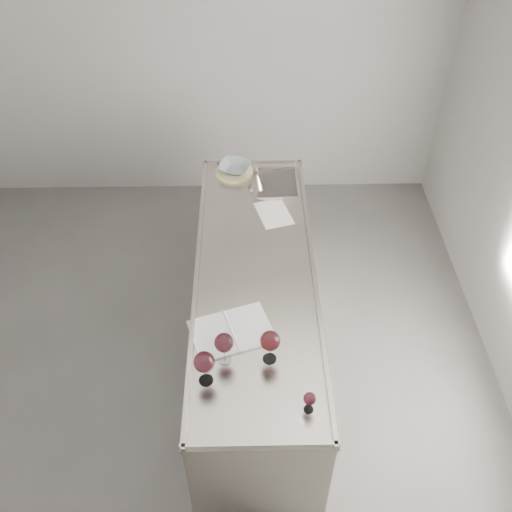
{
  "coord_description": "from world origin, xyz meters",
  "views": [
    {
      "loc": [
        0.46,
        -2.25,
        3.48
      ],
      "look_at": [
        0.51,
        0.36,
        1.02
      ],
      "focal_mm": 40.0,
      "sensor_mm": 36.0,
      "label": 1
    }
  ],
  "objects_px": {
    "wine_glass_left": "(204,363)",
    "notebook": "(232,331)",
    "ceramic_bowl": "(234,168)",
    "wine_funnel": "(256,181)",
    "wine_glass_right": "(270,341)",
    "wine_glass_middle": "(224,343)",
    "counter": "(255,320)",
    "wine_glass_small": "(310,399)"
  },
  "relations": [
    {
      "from": "wine_glass_right",
      "to": "wine_glass_middle",
      "type": "bearing_deg",
      "value": -179.54
    },
    {
      "from": "wine_glass_right",
      "to": "wine_funnel",
      "type": "relative_size",
      "value": 1.12
    },
    {
      "from": "notebook",
      "to": "wine_funnel",
      "type": "xyz_separation_m",
      "value": [
        0.17,
        1.38,
        0.05
      ]
    },
    {
      "from": "wine_glass_middle",
      "to": "wine_funnel",
      "type": "relative_size",
      "value": 1.07
    },
    {
      "from": "wine_glass_small",
      "to": "ceramic_bowl",
      "type": "bearing_deg",
      "value": 100.72
    },
    {
      "from": "wine_glass_left",
      "to": "ceramic_bowl",
      "type": "bearing_deg",
      "value": 85.94
    },
    {
      "from": "wine_glass_left",
      "to": "notebook",
      "type": "bearing_deg",
      "value": 67.93
    },
    {
      "from": "counter",
      "to": "notebook",
      "type": "xyz_separation_m",
      "value": [
        -0.14,
        -0.48,
        0.47
      ]
    },
    {
      "from": "wine_glass_small",
      "to": "wine_funnel",
      "type": "height_order",
      "value": "wine_funnel"
    },
    {
      "from": "wine_glass_right",
      "to": "notebook",
      "type": "height_order",
      "value": "wine_glass_right"
    },
    {
      "from": "wine_glass_middle",
      "to": "wine_glass_right",
      "type": "distance_m",
      "value": 0.24
    },
    {
      "from": "wine_glass_middle",
      "to": "ceramic_bowl",
      "type": "bearing_deg",
      "value": 88.79
    },
    {
      "from": "wine_glass_middle",
      "to": "wine_glass_small",
      "type": "height_order",
      "value": "wine_glass_middle"
    },
    {
      "from": "counter",
      "to": "notebook",
      "type": "distance_m",
      "value": 0.69
    },
    {
      "from": "wine_glass_left",
      "to": "wine_glass_middle",
      "type": "relative_size",
      "value": 1.07
    },
    {
      "from": "wine_funnel",
      "to": "notebook",
      "type": "bearing_deg",
      "value": -96.99
    },
    {
      "from": "wine_glass_right",
      "to": "notebook",
      "type": "distance_m",
      "value": 0.32
    },
    {
      "from": "wine_glass_middle",
      "to": "wine_funnel",
      "type": "height_order",
      "value": "wine_glass_middle"
    },
    {
      "from": "wine_glass_right",
      "to": "ceramic_bowl",
      "type": "bearing_deg",
      "value": 96.72
    },
    {
      "from": "wine_glass_left",
      "to": "notebook",
      "type": "relative_size",
      "value": 0.42
    },
    {
      "from": "wine_funnel",
      "to": "wine_glass_right",
      "type": "bearing_deg",
      "value": -88.5
    },
    {
      "from": "counter",
      "to": "ceramic_bowl",
      "type": "xyz_separation_m",
      "value": [
        -0.14,
        1.08,
        0.52
      ]
    },
    {
      "from": "wine_glass_small",
      "to": "wine_funnel",
      "type": "bearing_deg",
      "value": 96.86
    },
    {
      "from": "wine_glass_middle",
      "to": "wine_glass_right",
      "type": "height_order",
      "value": "wine_glass_right"
    },
    {
      "from": "counter",
      "to": "wine_glass_small",
      "type": "bearing_deg",
      "value": -75.8
    },
    {
      "from": "counter",
      "to": "wine_glass_right",
      "type": "xyz_separation_m",
      "value": [
        0.07,
        -0.68,
        0.62
      ]
    },
    {
      "from": "wine_glass_left",
      "to": "wine_funnel",
      "type": "height_order",
      "value": "wine_glass_left"
    },
    {
      "from": "wine_glass_right",
      "to": "wine_funnel",
      "type": "bearing_deg",
      "value": 91.5
    },
    {
      "from": "wine_glass_left",
      "to": "notebook",
      "type": "distance_m",
      "value": 0.38
    },
    {
      "from": "counter",
      "to": "wine_funnel",
      "type": "relative_size",
      "value": 12.66
    },
    {
      "from": "notebook",
      "to": "wine_glass_right",
      "type": "bearing_deg",
      "value": -60.9
    },
    {
      "from": "wine_glass_left",
      "to": "wine_funnel",
      "type": "distance_m",
      "value": 1.73
    },
    {
      "from": "counter",
      "to": "notebook",
      "type": "relative_size",
      "value": 4.6
    },
    {
      "from": "counter",
      "to": "wine_glass_left",
      "type": "xyz_separation_m",
      "value": [
        -0.28,
        -0.81,
        0.62
      ]
    },
    {
      "from": "wine_glass_left",
      "to": "wine_glass_middle",
      "type": "distance_m",
      "value": 0.16
    },
    {
      "from": "wine_glass_middle",
      "to": "wine_glass_right",
      "type": "relative_size",
      "value": 0.95
    },
    {
      "from": "wine_glass_small",
      "to": "notebook",
      "type": "bearing_deg",
      "value": 127.94
    },
    {
      "from": "counter",
      "to": "notebook",
      "type": "height_order",
      "value": "counter"
    },
    {
      "from": "wine_glass_left",
      "to": "wine_glass_right",
      "type": "bearing_deg",
      "value": 21.18
    },
    {
      "from": "notebook",
      "to": "ceramic_bowl",
      "type": "relative_size",
      "value": 2.26
    },
    {
      "from": "wine_glass_middle",
      "to": "counter",
      "type": "bearing_deg",
      "value": 75.26
    },
    {
      "from": "wine_glass_right",
      "to": "ceramic_bowl",
      "type": "xyz_separation_m",
      "value": [
        -0.21,
        1.75,
        -0.1
      ]
    }
  ]
}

